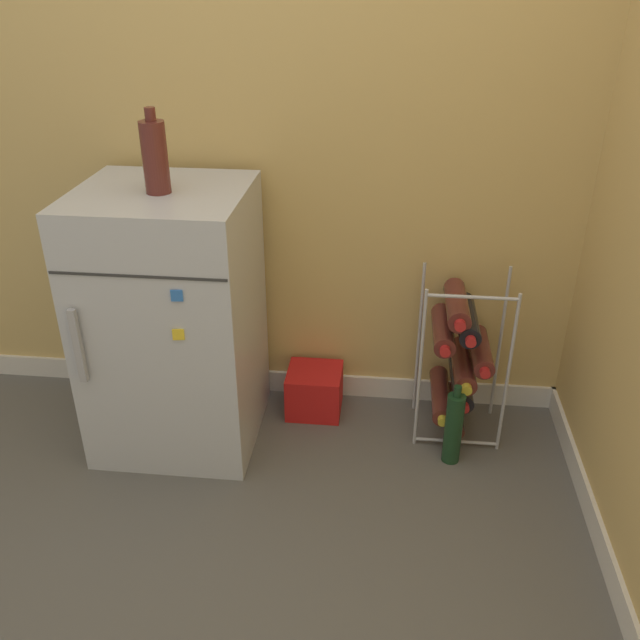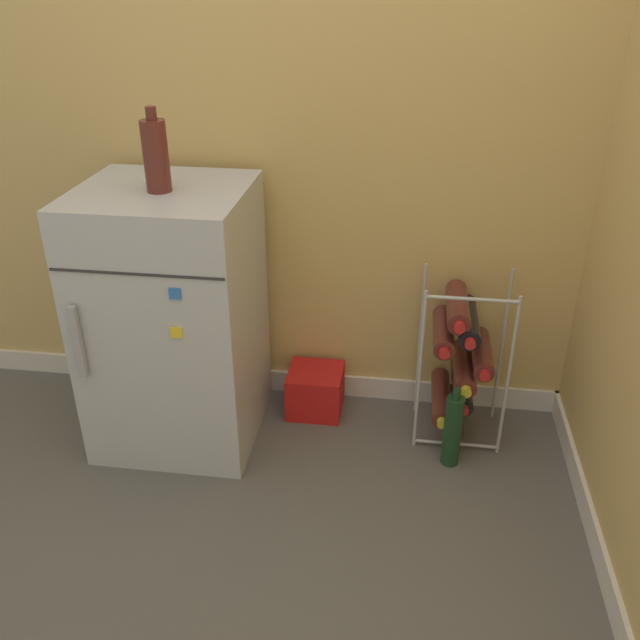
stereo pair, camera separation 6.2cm
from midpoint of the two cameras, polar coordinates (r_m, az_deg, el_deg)
name	(u,v)px [view 2 (the right image)]	position (r m, az deg, el deg)	size (l,w,h in m)	color
ground_plane	(306,512)	(2.27, -0.38, -15.85)	(14.00, 14.00, 0.00)	#56544F
wall_back	(336,76)	(2.38, 2.18, 19.87)	(6.78, 0.07, 2.50)	tan
mini_fridge	(175,319)	(2.42, -11.43, 0.11)	(0.55, 0.56, 0.93)	#B7BABF
wine_rack	(459,359)	(2.48, 12.30, -3.25)	(0.31, 0.33, 0.63)	#B2B2B7
soda_box	(315,390)	(2.66, 0.28, -5.96)	(0.21, 0.20, 0.18)	red
fridge_top_bottle	(156,155)	(2.19, -12.86, 13.38)	(0.08, 0.08, 0.26)	#56231E
loose_bottle_floor	(453,430)	(2.42, 11.83, -9.07)	(0.06, 0.06, 0.31)	#19381E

